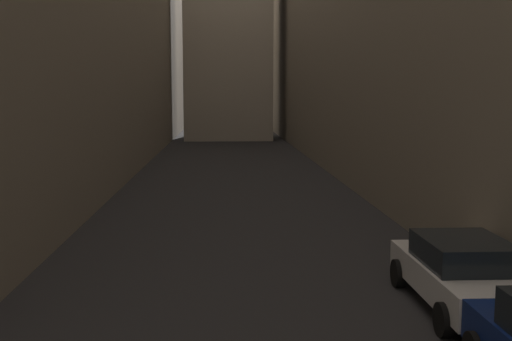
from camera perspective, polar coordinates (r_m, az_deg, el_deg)
name	(u,v)px	position (r m, az deg, el deg)	size (l,w,h in m)	color
ground_plane	(232,167)	(39.28, -2.14, 0.33)	(264.00, 264.00, 0.00)	#232326
building_block_left	(17,18)	(43.21, -20.79, 12.77)	(15.80, 108.00, 18.48)	gray
parked_car_right_far	(462,272)	(14.14, 18.10, -8.72)	(2.05, 4.52, 1.52)	silver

